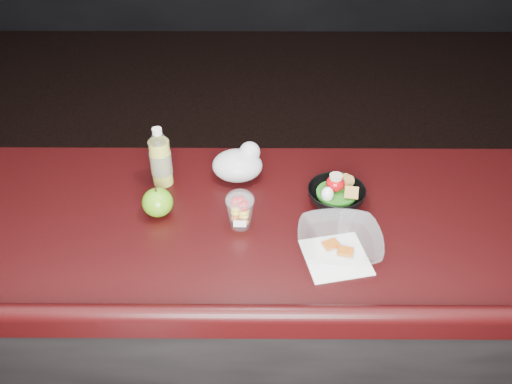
% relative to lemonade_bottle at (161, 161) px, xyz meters
% --- Properties ---
extents(counter, '(4.06, 0.71, 1.02)m').
position_rel_lemonade_bottle_xyz_m(counter, '(0.20, -0.17, -0.59)').
color(counter, black).
rests_on(counter, ground).
extents(lemonade_bottle, '(0.06, 0.06, 0.19)m').
position_rel_lemonade_bottle_xyz_m(lemonade_bottle, '(0.00, 0.00, 0.00)').
color(lemonade_bottle, gold).
rests_on(lemonade_bottle, counter).
extents(fruit_cup, '(0.08, 0.08, 0.11)m').
position_rel_lemonade_bottle_xyz_m(fruit_cup, '(0.24, -0.19, -0.02)').
color(fruit_cup, white).
rests_on(fruit_cup, counter).
extents(green_apple, '(0.09, 0.09, 0.09)m').
position_rel_lemonade_bottle_xyz_m(green_apple, '(0.01, -0.14, -0.04)').
color(green_apple, '#46830F').
rests_on(green_apple, counter).
extents(plastic_bag, '(0.15, 0.13, 0.11)m').
position_rel_lemonade_bottle_xyz_m(plastic_bag, '(0.23, 0.03, -0.03)').
color(plastic_bag, silver).
rests_on(plastic_bag, counter).
extents(snack_bowl, '(0.21, 0.21, 0.09)m').
position_rel_lemonade_bottle_xyz_m(snack_bowl, '(0.51, -0.09, -0.05)').
color(snack_bowl, black).
rests_on(snack_bowl, counter).
extents(takeout_bowl, '(0.23, 0.23, 0.05)m').
position_rel_lemonade_bottle_xyz_m(takeout_bowl, '(0.50, -0.29, -0.05)').
color(takeout_bowl, silver).
rests_on(takeout_bowl, counter).
extents(paper_napkin, '(0.19, 0.19, 0.00)m').
position_rel_lemonade_bottle_xyz_m(paper_napkin, '(0.49, -0.32, -0.08)').
color(paper_napkin, white).
rests_on(paper_napkin, counter).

